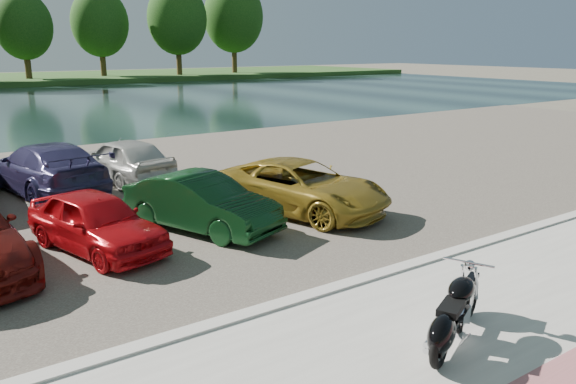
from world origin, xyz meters
name	(u,v)px	position (x,y,z in m)	size (l,w,h in m)	color
ground	(454,327)	(0.00, 0.00, 0.00)	(200.00, 200.00, 0.00)	#595447
promenade	(511,352)	(0.00, -1.00, 0.05)	(60.00, 6.00, 0.10)	#ABA8A1
kerb	(367,280)	(0.00, 2.00, 0.07)	(60.00, 0.30, 0.14)	#ABA8A1
parking_lot	(172,185)	(0.00, 11.00, 0.02)	(60.00, 18.00, 0.04)	#443D37
river	(12,106)	(0.00, 40.00, 0.00)	(120.00, 40.00, 0.00)	#172A29
far_trees	(6,15)	(4.36, 65.79, 7.49)	(70.25, 10.68, 12.52)	#3D2E16
motorcycle	(452,317)	(-0.67, -0.47, 0.56)	(2.19, 1.19, 1.05)	black
car_4	(96,222)	(-3.60, 6.46, 0.67)	(1.49, 3.69, 1.26)	#B70C12
car_5	(201,203)	(-1.16, 6.46, 0.69)	(1.38, 3.96, 1.31)	black
car_6	(300,187)	(1.60, 6.35, 0.71)	(2.22, 4.81, 1.34)	olive
car_11	(47,168)	(-3.38, 12.11, 0.79)	(2.10, 5.16, 1.50)	navy
car_12	(124,159)	(-1.03, 12.30, 0.75)	(1.67, 4.15, 1.41)	#BBBCB6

